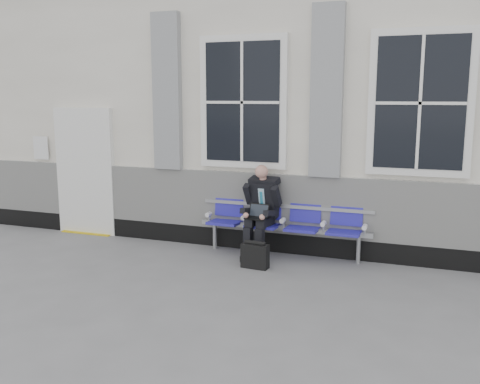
% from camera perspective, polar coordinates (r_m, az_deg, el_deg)
% --- Properties ---
extents(ground, '(70.00, 70.00, 0.00)m').
position_cam_1_polar(ground, '(6.58, 14.09, -10.98)').
color(ground, slate).
rests_on(ground, ground).
extents(station_building, '(14.40, 4.40, 4.49)m').
position_cam_1_polar(station_building, '(9.61, 16.76, 9.07)').
color(station_building, white).
rests_on(station_building, ground).
extents(bench, '(2.60, 0.47, 0.91)m').
position_cam_1_polar(bench, '(7.92, 4.72, -2.90)').
color(bench, '#9EA0A3').
rests_on(bench, ground).
extents(businessman, '(0.55, 0.74, 1.36)m').
position_cam_1_polar(businessman, '(7.84, 2.29, -1.58)').
color(businessman, black).
rests_on(businessman, ground).
extents(briefcase, '(0.39, 0.19, 0.39)m').
position_cam_1_polar(briefcase, '(7.42, 1.62, -6.78)').
color(briefcase, black).
rests_on(briefcase, ground).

